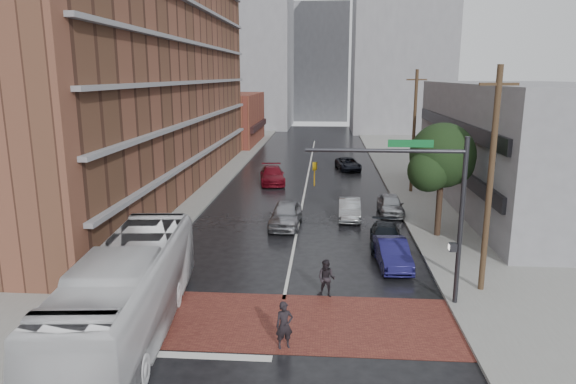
# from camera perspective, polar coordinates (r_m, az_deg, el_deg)

# --- Properties ---
(ground) EXTENTS (160.00, 160.00, 0.00)m
(ground) POSITION_cam_1_polar(r_m,az_deg,el_deg) (20.60, -1.08, -14.79)
(ground) COLOR black
(ground) RESTS_ON ground
(crosswalk) EXTENTS (14.00, 5.00, 0.02)m
(crosswalk) POSITION_cam_1_polar(r_m,az_deg,el_deg) (21.04, -0.95, -14.14)
(crosswalk) COLOR brown
(crosswalk) RESTS_ON ground
(sidewalk_west) EXTENTS (9.00, 90.00, 0.15)m
(sidewalk_west) POSITION_cam_1_polar(r_m,az_deg,el_deg) (46.14, -12.48, 0.70)
(sidewalk_west) COLOR gray
(sidewalk_west) RESTS_ON ground
(sidewalk_east) EXTENTS (9.00, 90.00, 0.15)m
(sidewalk_east) POSITION_cam_1_polar(r_m,az_deg,el_deg) (45.26, 16.65, 0.23)
(sidewalk_east) COLOR gray
(sidewalk_east) RESTS_ON ground
(apartment_block) EXTENTS (10.00, 44.00, 28.00)m
(apartment_block) POSITION_cam_1_polar(r_m,az_deg,el_deg) (45.22, -16.95, 17.98)
(apartment_block) COLOR brown
(apartment_block) RESTS_ON ground
(storefront_west) EXTENTS (8.00, 16.00, 7.00)m
(storefront_west) POSITION_cam_1_polar(r_m,az_deg,el_deg) (73.71, -6.53, 8.09)
(storefront_west) COLOR brown
(storefront_west) RESTS_ON ground
(building_east) EXTENTS (11.00, 26.00, 9.00)m
(building_east) POSITION_cam_1_polar(r_m,az_deg,el_deg) (41.23, 25.32, 4.59)
(building_east) COLOR gray
(building_east) RESTS_ON ground
(distant_tower_west) EXTENTS (18.00, 16.00, 32.00)m
(distant_tower_west) POSITION_cam_1_polar(r_m,az_deg,el_deg) (97.65, -5.21, 16.62)
(distant_tower_west) COLOR gray
(distant_tower_west) RESTS_ON ground
(distant_tower_east) EXTENTS (16.00, 14.00, 36.00)m
(distant_tower_east) POSITION_cam_1_polar(r_m,az_deg,el_deg) (91.38, 12.61, 17.89)
(distant_tower_east) COLOR gray
(distant_tower_east) RESTS_ON ground
(distant_tower_center) EXTENTS (12.00, 10.00, 24.00)m
(distant_tower_center) POSITION_cam_1_polar(r_m,az_deg,el_deg) (113.20, 3.52, 14.10)
(distant_tower_center) COLOR gray
(distant_tower_center) RESTS_ON ground
(street_tree) EXTENTS (4.20, 4.10, 6.90)m
(street_tree) POSITION_cam_1_polar(r_m,az_deg,el_deg) (31.32, 16.77, 3.46)
(street_tree) COLOR #332319
(street_tree) RESTS_ON ground
(signal_mast) EXTENTS (6.50, 0.30, 7.20)m
(signal_mast) POSITION_cam_1_polar(r_m,az_deg,el_deg) (21.61, 15.13, -0.50)
(signal_mast) COLOR #2D2D33
(signal_mast) RESTS_ON ground
(utility_pole_near) EXTENTS (1.60, 0.26, 10.00)m
(utility_pole_near) POSITION_cam_1_polar(r_m,az_deg,el_deg) (23.68, 21.56, 1.19)
(utility_pole_near) COLOR #473321
(utility_pole_near) RESTS_ON ground
(utility_pole_far) EXTENTS (1.60, 0.26, 10.00)m
(utility_pole_far) POSITION_cam_1_polar(r_m,az_deg,el_deg) (42.98, 13.82, 6.60)
(utility_pole_far) COLOR #473321
(utility_pole_far) RESTS_ON ground
(transit_bus) EXTENTS (4.03, 12.50, 3.42)m
(transit_bus) POSITION_cam_1_polar(r_m,az_deg,el_deg) (20.22, -17.38, -10.61)
(transit_bus) COLOR silver
(transit_bus) RESTS_ON ground
(pedestrian_a) EXTENTS (0.74, 0.61, 1.75)m
(pedestrian_a) POSITION_cam_1_polar(r_m,az_deg,el_deg) (18.85, -0.41, -14.59)
(pedestrian_a) COLOR black
(pedestrian_a) RESTS_ON ground
(pedestrian_b) EXTENTS (0.98, 0.86, 1.69)m
(pedestrian_b) POSITION_cam_1_polar(r_m,az_deg,el_deg) (22.89, 4.29, -9.56)
(pedestrian_b) COLOR black
(pedestrian_b) RESTS_ON ground
(car_travel_a) EXTENTS (2.07, 4.81, 1.62)m
(car_travel_a) POSITION_cam_1_polar(r_m,az_deg,el_deg) (33.03, -0.26, -2.49)
(car_travel_a) COLOR #95969C
(car_travel_a) RESTS_ON ground
(car_travel_b) EXTENTS (1.55, 4.19, 1.37)m
(car_travel_b) POSITION_cam_1_polar(r_m,az_deg,el_deg) (35.03, 6.86, -1.90)
(car_travel_b) COLOR #A8ACB0
(car_travel_b) RESTS_ON ground
(car_travel_c) EXTENTS (2.88, 5.46, 1.51)m
(car_travel_c) POSITION_cam_1_polar(r_m,az_deg,el_deg) (46.24, -1.75, 1.89)
(car_travel_c) COLOR maroon
(car_travel_c) RESTS_ON ground
(suv_travel) EXTENTS (2.85, 4.85, 1.27)m
(suv_travel) POSITION_cam_1_polar(r_m,az_deg,el_deg) (53.14, 6.69, 3.12)
(suv_travel) COLOR black
(suv_travel) RESTS_ON ground
(car_parked_near) EXTENTS (1.70, 4.29, 1.39)m
(car_parked_near) POSITION_cam_1_polar(r_m,az_deg,el_deg) (26.84, 11.53, -6.69)
(car_parked_near) COLOR #17154A
(car_parked_near) RESTS_ON ground
(car_parked_mid) EXTENTS (1.99, 4.36, 1.24)m
(car_parked_mid) POSITION_cam_1_polar(r_m,az_deg,el_deg) (29.75, 10.81, -4.86)
(car_parked_mid) COLOR black
(car_parked_mid) RESTS_ON ground
(car_parked_far) EXTENTS (1.70, 4.12, 1.39)m
(car_parked_far) POSITION_cam_1_polar(r_m,az_deg,el_deg) (36.63, 11.32, -1.38)
(car_parked_far) COLOR #9FA2A6
(car_parked_far) RESTS_ON ground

